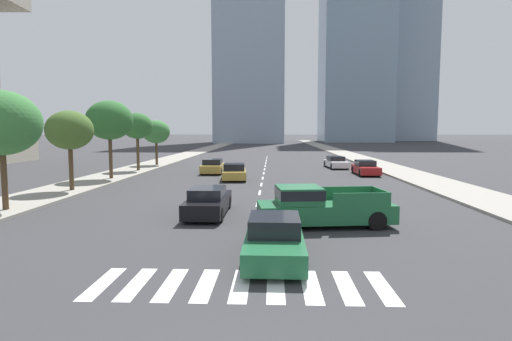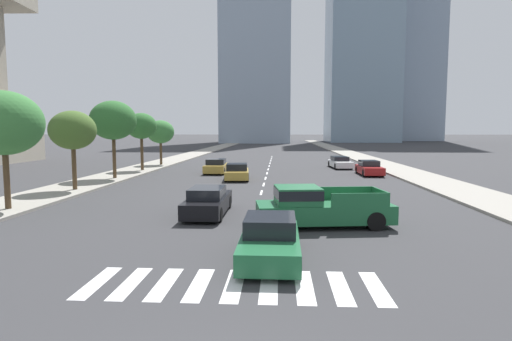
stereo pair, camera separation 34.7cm
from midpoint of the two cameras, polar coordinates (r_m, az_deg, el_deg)
sidewalk_east at (r=36.67m, az=22.23°, el=-0.98°), size 4.00×260.00×0.15m
sidewalk_west at (r=37.35m, az=-18.61°, el=-0.75°), size 4.00×260.00×0.15m
crosswalk_near at (r=11.07m, az=-2.11°, el=-15.44°), size 7.65×2.35×0.01m
lane_divider_center at (r=38.51m, az=1.78°, el=-0.39°), size 0.14×50.00×0.01m
pickup_truck at (r=17.41m, az=8.98°, el=-4.97°), size 5.73×2.67×1.67m
sedan_white_0 at (r=44.80m, az=11.67°, el=1.06°), size 2.14×4.89×1.23m
sedan_black_1 at (r=19.74m, az=-6.11°, el=-4.29°), size 1.77×4.75×1.32m
sedan_green_2 at (r=12.97m, az=2.71°, el=-9.50°), size 1.83×4.30×1.32m
sedan_red_3 at (r=38.44m, az=15.52°, el=0.29°), size 1.83×4.42×1.29m
sedan_gold_4 at (r=38.66m, az=-5.21°, el=0.53°), size 1.97×4.35×1.35m
sedan_gold_5 at (r=33.51m, az=-2.34°, el=-0.24°), size 2.19×4.43×1.32m
street_tree_nearest at (r=23.38m, az=-30.98°, el=5.58°), size 3.65×3.65×5.72m
street_tree_second at (r=29.15m, az=-23.54°, el=5.05°), size 2.93×2.93×5.08m
street_tree_third at (r=35.15m, az=-18.75°, el=6.52°), size 3.64×3.64×6.17m
street_tree_fourth at (r=41.48m, az=-15.23°, el=5.88°), size 2.91×2.91×5.48m
street_tree_fifth at (r=47.61m, az=-12.77°, el=5.18°), size 3.01×3.01×4.94m
office_tower_left_skyline at (r=142.05m, az=0.12°, el=20.30°), size 21.71×23.54×81.49m
office_tower_center_skyline at (r=155.14m, az=14.45°, el=20.17°), size 22.63×23.52×88.36m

